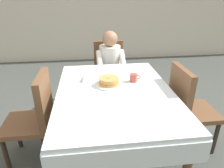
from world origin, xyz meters
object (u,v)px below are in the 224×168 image
(cup_coffee, at_px, (134,78))
(spoon_near_edge, at_px, (115,100))
(chair_left_side, at_px, (36,114))
(plate_breakfast, at_px, (109,84))
(chair_diner, at_px, (109,68))
(diner_person, at_px, (110,63))
(breakfast_stack, at_px, (109,81))
(dining_table_main, at_px, (115,98))
(syrup_pitcher, at_px, (83,78))
(fork_left_of_plate, at_px, (90,87))
(chair_right_side, at_px, (187,104))
(knife_right_of_plate, at_px, (128,85))

(cup_coffee, bearing_deg, spoon_near_edge, -123.91)
(chair_left_side, relative_size, plate_breakfast, 3.32)
(chair_diner, height_order, diner_person, diner_person)
(diner_person, height_order, breakfast_stack, diner_person)
(dining_table_main, xyz_separation_m, syrup_pitcher, (-0.30, 0.24, 0.13))
(dining_table_main, relative_size, plate_breakfast, 5.44)
(chair_diner, bearing_deg, dining_table_main, 86.50)
(chair_left_side, relative_size, breakfast_stack, 4.52)
(syrup_pitcher, bearing_deg, spoon_near_edge, -57.09)
(chair_left_side, height_order, fork_left_of_plate, chair_left_side)
(chair_diner, height_order, chair_left_side, same)
(dining_table_main, distance_m, plate_breakfast, 0.16)
(chair_right_side, relative_size, fork_left_of_plate, 5.17)
(dining_table_main, bearing_deg, plate_breakfast, 111.38)
(breakfast_stack, height_order, fork_left_of_plate, breakfast_stack)
(dining_table_main, bearing_deg, chair_right_side, 0.00)
(chair_right_side, distance_m, plate_breakfast, 0.85)
(fork_left_of_plate, xyz_separation_m, knife_right_of_plate, (0.38, 0.00, 0.00))
(plate_breakfast, xyz_separation_m, spoon_near_edge, (0.02, -0.31, -0.01))
(chair_diner, bearing_deg, breakfast_stack, 83.80)
(dining_table_main, xyz_separation_m, breakfast_stack, (-0.04, 0.12, 0.14))
(chair_diner, relative_size, diner_person, 0.83)
(chair_diner, bearing_deg, diner_person, 90.00)
(dining_table_main, distance_m, knife_right_of_plate, 0.20)
(chair_left_side, bearing_deg, chair_diner, -35.75)
(dining_table_main, relative_size, spoon_near_edge, 10.16)
(dining_table_main, xyz_separation_m, plate_breakfast, (-0.05, 0.12, 0.10))
(knife_right_of_plate, bearing_deg, cup_coffee, -48.11)
(plate_breakfast, bearing_deg, cup_coffee, 12.93)
(chair_diner, height_order, plate_breakfast, chair_diner)
(dining_table_main, bearing_deg, syrup_pitcher, 141.65)
(breakfast_stack, bearing_deg, fork_left_of_plate, -174.06)
(chair_right_side, xyz_separation_m, cup_coffee, (-0.55, 0.18, 0.25))
(spoon_near_edge, bearing_deg, knife_right_of_plate, 59.65)
(chair_left_side, distance_m, chair_right_side, 1.54)
(dining_table_main, bearing_deg, knife_right_of_plate, 34.09)
(chair_left_side, relative_size, cup_coffee, 8.23)
(plate_breakfast, bearing_deg, chair_diner, 83.62)
(breakfast_stack, distance_m, fork_left_of_plate, 0.20)
(diner_person, height_order, plate_breakfast, diner_person)
(plate_breakfast, bearing_deg, spoon_near_edge, -85.98)
(dining_table_main, distance_m, diner_person, 1.02)
(chair_right_side, relative_size, plate_breakfast, 3.32)
(chair_right_side, xyz_separation_m, breakfast_stack, (-0.81, 0.12, 0.26))
(chair_diner, distance_m, chair_right_side, 1.36)
(chair_diner, distance_m, syrup_pitcher, 1.03)
(cup_coffee, distance_m, fork_left_of_plate, 0.47)
(chair_diner, height_order, syrup_pitcher, chair_diner)
(chair_left_side, distance_m, breakfast_stack, 0.78)
(knife_right_of_plate, bearing_deg, chair_diner, 0.11)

